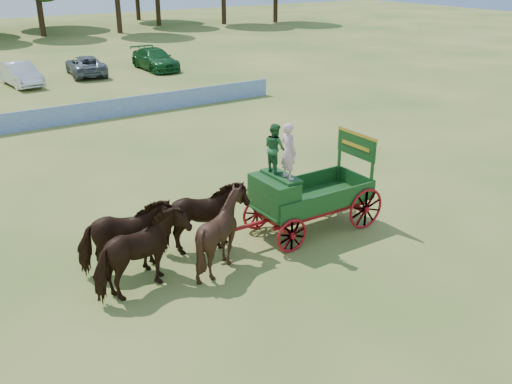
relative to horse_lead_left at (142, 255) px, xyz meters
name	(u,v)px	position (x,y,z in m)	size (l,w,h in m)	color
ground	(273,258)	(3.91, -0.39, -1.11)	(160.00, 160.00, 0.00)	#A6954B
horse_lead_left	(142,255)	(0.00, 0.00, 0.00)	(1.19, 2.62, 2.21)	black
horse_lead_right	(126,239)	(0.00, 1.10, 0.00)	(1.19, 2.62, 2.21)	black
horse_wheel_left	(221,232)	(2.40, 0.00, 0.00)	(1.79, 2.01, 2.22)	black
horse_wheel_right	(203,218)	(2.40, 1.10, 0.00)	(1.19, 2.62, 2.21)	black
farm_dray	(293,186)	(5.35, 0.57, 0.56)	(5.99, 2.00, 3.86)	maroon
sponsor_banner	(63,115)	(2.91, 17.61, -0.58)	(26.00, 0.08, 1.05)	#1C4A9A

